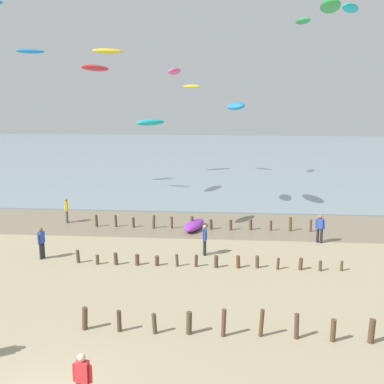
{
  "coord_description": "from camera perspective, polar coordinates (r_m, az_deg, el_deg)",
  "views": [
    {
      "loc": [
        5.15,
        -10.56,
        8.5
      ],
      "look_at": [
        3.46,
        10.12,
        4.18
      ],
      "focal_mm": 42.69,
      "sensor_mm": 36.0,
      "label": 1
    }
  ],
  "objects": [
    {
      "name": "person_far_down_beach",
      "position": [
        32.53,
        -15.41,
        -2.15
      ],
      "size": [
        0.35,
        0.52,
        1.71
      ],
      "color": "#4C4C56",
      "rests_on": "ground"
    },
    {
      "name": "groyne_near",
      "position": [
        17.4,
        13.42,
        -16.13
      ],
      "size": [
        15.69,
        0.36,
        1.06
      ],
      "color": "brown",
      "rests_on": "ground"
    },
    {
      "name": "person_nearest_camera",
      "position": [
        13.82,
        -13.49,
        -21.88
      ],
      "size": [
        0.57,
        0.25,
        1.71
      ],
      "color": "#232328",
      "rests_on": "ground"
    },
    {
      "name": "wet_sand_strip",
      "position": [
        31.45,
        -4.95,
        -3.95
      ],
      "size": [
        120.0,
        6.42,
        0.01
      ],
      "primitive_type": "cube",
      "color": "#84755B",
      "rests_on": "ground"
    },
    {
      "name": "person_mid_beach",
      "position": [
        28.13,
        15.69,
        -4.33
      ],
      "size": [
        0.51,
        0.36,
        1.71
      ],
      "color": "#232328",
      "rests_on": "ground"
    },
    {
      "name": "kite_aloft_5",
      "position": [
        34.34,
        5.45,
        10.63
      ],
      "size": [
        1.93,
        3.7,
        0.77
      ],
      "primitive_type": "ellipsoid",
      "rotation": [
        0.2,
        0.0,
        4.92
      ],
      "color": "#2384D1"
    },
    {
      "name": "kite_aloft_9",
      "position": [
        43.19,
        19.18,
        20.87
      ],
      "size": [
        2.6,
        3.58,
        0.75
      ],
      "primitive_type": "ellipsoid",
      "rotation": [
        -0.2,
        0.0,
        1.1
      ],
      "color": "#19B2B7"
    },
    {
      "name": "sea",
      "position": [
        68.77,
        0.34,
        4.71
      ],
      "size": [
        160.0,
        70.0,
        0.1
      ],
      "primitive_type": "cube",
      "color": "#7F939E",
      "rests_on": "ground"
    },
    {
      "name": "person_right_flank",
      "position": [
        25.77,
        -18.29,
        -5.96
      ],
      "size": [
        0.29,
        0.56,
        1.71
      ],
      "color": "#232328",
      "rests_on": "ground"
    },
    {
      "name": "kite_aloft_12",
      "position": [
        38.1,
        -12.0,
        14.92
      ],
      "size": [
        2.22,
        3.37,
        0.59
      ],
      "primitive_type": "ellipsoid",
      "rotation": [
        0.08,
        0.0,
        1.17
      ],
      "color": "red"
    },
    {
      "name": "kite_aloft_13",
      "position": [
        33.6,
        -2.21,
        14.83
      ],
      "size": [
        1.03,
        2.66,
        0.65
      ],
      "primitive_type": "ellipsoid",
      "rotation": [
        -0.3,
        0.0,
        1.53
      ],
      "color": "#E54C99"
    },
    {
      "name": "kite_aloft_4",
      "position": [
        49.0,
        -10.5,
        16.93
      ],
      "size": [
        3.27,
        2.23,
        0.73
      ],
      "primitive_type": "ellipsoid",
      "rotation": [
        0.25,
        0.0,
        0.41
      ],
      "color": "yellow"
    },
    {
      "name": "kite_aloft_10",
      "position": [
        49.74,
        -0.07,
        13.06
      ],
      "size": [
        2.25,
        1.74,
        0.36
      ],
      "primitive_type": "ellipsoid",
      "rotation": [
        -0.01,
        0.0,
        5.74
      ],
      "color": "yellow"
    },
    {
      "name": "groyne_mid",
      "position": [
        23.54,
        0.42,
        -8.62
      ],
      "size": [
        13.67,
        0.35,
        0.7
      ],
      "color": "#4E4830",
      "rests_on": "ground"
    },
    {
      "name": "kite_aloft_11",
      "position": [
        45.5,
        13.66,
        20.05
      ],
      "size": [
        1.7,
        2.57,
        0.7
      ],
      "primitive_type": "ellipsoid",
      "rotation": [
        0.47,
        0.0,
        1.95
      ],
      "color": "green"
    },
    {
      "name": "grounded_kite",
      "position": [
        30.0,
        0.29,
        -4.14
      ],
      "size": [
        1.63,
        2.95,
        0.56
      ],
      "primitive_type": "ellipsoid",
      "rotation": [
        0.0,
        0.0,
        4.48
      ],
      "color": "purple",
      "rests_on": "ground"
    },
    {
      "name": "person_by_waterline",
      "position": [
        25.06,
        1.59,
        -5.86
      ],
      "size": [
        0.26,
        0.57,
        1.71
      ],
      "color": "#232328",
      "rests_on": "ground"
    },
    {
      "name": "groyne_far",
      "position": [
        30.0,
        1.05,
        -3.92
      ],
      "size": [
        14.29,
        0.36,
        0.92
      ],
      "color": "brown",
      "rests_on": "ground"
    },
    {
      "name": "kite_aloft_2",
      "position": [
        28.83,
        16.84,
        21.33
      ],
      "size": [
        1.17,
        3.24,
        0.82
      ],
      "primitive_type": "ellipsoid",
      "rotation": [
        -0.33,
        0.0,
        4.7
      ],
      "color": "green"
    },
    {
      "name": "kite_aloft_6",
      "position": [
        28.44,
        -5.19,
        8.66
      ],
      "size": [
        1.96,
        2.49,
        0.44
      ],
      "primitive_type": "ellipsoid",
      "rotation": [
        -0.07,
        0.0,
        4.16
      ],
      "color": "#19B2B7"
    },
    {
      "name": "kite_aloft_7",
      "position": [
        44.21,
        -19.58,
        16.24
      ],
      "size": [
        2.56,
        2.05,
        0.5
      ],
      "primitive_type": "ellipsoid",
      "rotation": [
        -0.13,
        0.0,
        3.71
      ],
      "color": "#2384D1"
    }
  ]
}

